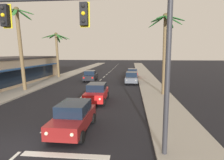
% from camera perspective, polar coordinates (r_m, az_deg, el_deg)
% --- Properties ---
extents(ground_plane, '(220.00, 220.00, 0.00)m').
position_cam_1_polar(ground_plane, '(10.82, -24.08, -17.48)').
color(ground_plane, black).
extents(sidewalk_right, '(3.20, 110.00, 0.14)m').
position_cam_1_polar(sidewalk_right, '(28.89, 11.03, -0.98)').
color(sidewalk_right, '#9E998E').
rests_on(sidewalk_right, ground).
extents(sidewalk_left, '(3.20, 110.00, 0.14)m').
position_cam_1_polar(sidewalk_left, '(31.51, -18.50, -0.50)').
color(sidewalk_left, '#9E998E').
rests_on(sidewalk_left, ground).
extents(lane_markings, '(4.28, 88.68, 0.01)m').
position_cam_1_polar(lane_markings, '(29.29, -3.49, -0.85)').
color(lane_markings, silver).
rests_on(lane_markings, ground).
extents(traffic_signal_mast, '(10.62, 0.41, 7.41)m').
position_cam_1_polar(traffic_signal_mast, '(8.41, -6.56, 13.46)').
color(traffic_signal_mast, '#2D2D33').
rests_on(traffic_signal_mast, ground).
extents(sedan_lead_at_stop_bar, '(2.00, 4.47, 1.68)m').
position_cam_1_polar(sedan_lead_at_stop_bar, '(11.63, -11.26, -10.56)').
color(sedan_lead_at_stop_bar, maroon).
rests_on(sedan_lead_at_stop_bar, ground).
extents(sedan_third_in_queue, '(1.99, 4.47, 1.68)m').
position_cam_1_polar(sedan_third_in_queue, '(18.18, -4.53, -3.65)').
color(sedan_third_in_queue, red).
rests_on(sedan_third_in_queue, ground).
extents(sedan_oncoming_far, '(2.10, 4.51, 1.68)m').
position_cam_1_polar(sedan_oncoming_far, '(31.35, -6.38, 1.27)').
color(sedan_oncoming_far, black).
rests_on(sedan_oncoming_far, ground).
extents(sedan_parked_nearest_kerb, '(2.00, 4.47, 1.68)m').
position_cam_1_polar(sedan_parked_nearest_kerb, '(34.86, 6.03, 1.96)').
color(sedan_parked_nearest_kerb, red).
rests_on(sedan_parked_nearest_kerb, ground).
extents(sedan_parked_mid_kerb, '(2.04, 4.49, 1.68)m').
position_cam_1_polar(sedan_parked_mid_kerb, '(28.88, 5.77, 0.70)').
color(sedan_parked_mid_kerb, '#4C515B').
rests_on(sedan_parked_mid_kerb, ground).
extents(palm_left_second, '(3.85, 3.60, 9.68)m').
position_cam_1_polar(palm_left_second, '(25.27, -25.60, 11.21)').
color(palm_left_second, brown).
rests_on(palm_left_second, ground).
extents(palm_left_third, '(4.85, 4.69, 8.04)m').
position_cam_1_polar(palm_left_third, '(36.46, -15.90, 9.36)').
color(palm_left_third, brown).
rests_on(palm_left_third, ground).
extents(palm_right_second, '(3.75, 3.79, 8.51)m').
position_cam_1_polar(palm_right_second, '(21.16, 15.37, 11.32)').
color(palm_right_second, brown).
rests_on(palm_right_second, ground).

